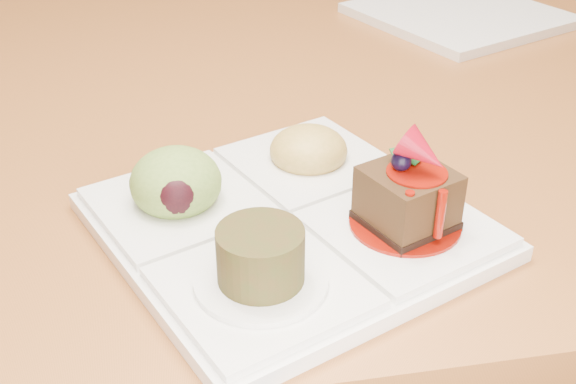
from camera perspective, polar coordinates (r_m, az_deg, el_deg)
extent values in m
plane|color=brown|center=(1.59, -1.47, -10.12)|extent=(6.00, 6.00, 0.00)
cylinder|color=#995427|center=(2.15, -17.11, 11.09)|extent=(0.06, 0.06, 0.71)
cylinder|color=#995427|center=(2.22, 6.51, 12.87)|extent=(0.06, 0.06, 0.71)
cube|color=white|center=(0.52, 0.00, -2.71)|extent=(0.32, 0.32, 0.01)
cube|color=white|center=(0.51, 9.18, -2.88)|extent=(0.15, 0.15, 0.01)
cube|color=white|center=(0.45, -2.12, -7.53)|extent=(0.15, 0.15, 0.01)
cube|color=white|center=(0.54, -8.70, -0.90)|extent=(0.15, 0.15, 0.01)
cube|color=white|center=(0.59, 1.62, 2.46)|extent=(0.15, 0.15, 0.01)
cylinder|color=#730C04|center=(0.51, 9.22, -2.48)|extent=(0.08, 0.08, 0.00)
cube|color=black|center=(0.51, 9.24, -2.25)|extent=(0.07, 0.07, 0.01)
cube|color=#38210F|center=(0.50, 9.45, -0.19)|extent=(0.07, 0.07, 0.04)
cylinder|color=#730C04|center=(0.49, 9.64, 1.65)|extent=(0.04, 0.04, 0.00)
sphere|color=black|center=(0.49, 8.94, 2.45)|extent=(0.01, 0.01, 0.01)
cone|color=maroon|center=(0.48, 10.65, 3.05)|extent=(0.05, 0.04, 0.04)
cube|color=#134C19|center=(0.50, 9.58, 2.80)|extent=(0.02, 0.02, 0.01)
cube|color=#134C19|center=(0.50, 8.80, 2.84)|extent=(0.01, 0.02, 0.01)
cylinder|color=#730C04|center=(0.47, 9.42, -2.01)|extent=(0.01, 0.01, 0.04)
cylinder|color=#730C04|center=(0.48, 11.95, -1.74)|extent=(0.01, 0.01, 0.04)
cylinder|color=#730C04|center=(0.49, 6.23, -0.16)|extent=(0.01, 0.01, 0.03)
cylinder|color=white|center=(0.45, -2.13, -7.04)|extent=(0.08, 0.08, 0.00)
cylinder|color=#3E2811|center=(0.44, -2.18, -5.02)|extent=(0.05, 0.05, 0.04)
cylinder|color=#402B0D|center=(0.43, -2.21, -3.77)|extent=(0.04, 0.04, 0.00)
ellipsoid|color=olive|center=(0.53, -8.85, 0.76)|extent=(0.07, 0.07, 0.05)
ellipsoid|color=black|center=(0.51, -8.76, -0.33)|extent=(0.03, 0.02, 0.03)
ellipsoid|color=gold|center=(0.59, 1.63, 3.32)|extent=(0.06, 0.06, 0.04)
cube|color=#CB6B0E|center=(0.59, 2.76, 3.88)|extent=(0.02, 0.02, 0.01)
cube|color=#496816|center=(0.60, 1.36, 4.21)|extent=(0.02, 0.02, 0.01)
cube|color=#CB6B0E|center=(0.58, 0.48, 3.68)|extent=(0.02, 0.02, 0.01)
cube|color=#496816|center=(0.57, 0.95, 2.98)|extent=(0.02, 0.02, 0.01)
cube|color=#CB6B0E|center=(0.57, 2.57, 3.55)|extent=(0.02, 0.02, 0.01)
cube|color=white|center=(1.00, 13.38, 13.47)|extent=(0.30, 0.30, 0.01)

